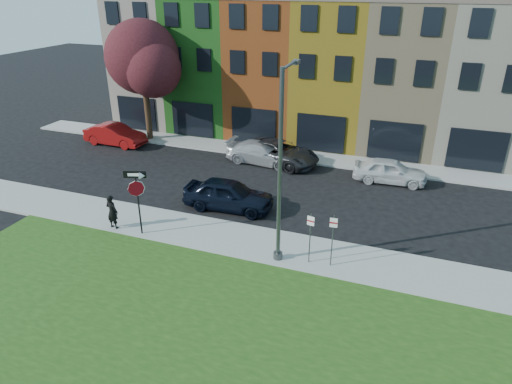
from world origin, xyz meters
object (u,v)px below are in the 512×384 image
at_px(stop_sign, 137,190).
at_px(man, 112,212).
at_px(street_lamp, 281,169).
at_px(sedan_near, 229,194).

xyz_separation_m(stop_sign, man, (-1.60, 0.02, -1.44)).
bearing_deg(stop_sign, street_lamp, -15.04).
bearing_deg(man, street_lamp, -171.37).
bearing_deg(man, sedan_near, -130.94).
xyz_separation_m(sedan_near, street_lamp, (4.04, -3.71, 3.46)).
bearing_deg(man, stop_sign, -174.76).
bearing_deg(street_lamp, stop_sign, -178.55).
xyz_separation_m(man, street_lamp, (8.42, 0.40, 3.28)).
bearing_deg(stop_sign, man, 160.78).
bearing_deg(stop_sign, sedan_near, 37.41).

